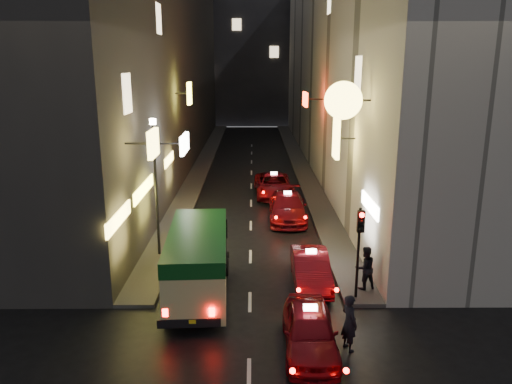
{
  "coord_description": "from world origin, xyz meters",
  "views": [
    {
      "loc": [
        0.12,
        -8.58,
        8.76
      ],
      "look_at": [
        0.26,
        13.0,
        3.1
      ],
      "focal_mm": 35.0,
      "sensor_mm": 36.0,
      "label": 1
    }
  ],
  "objects_px": {
    "taxi_near": "(310,327)",
    "pedestrian_crossing": "(349,319)",
    "lamp_post": "(156,179)",
    "traffic_light": "(360,234)",
    "minibus": "(198,256)"
  },
  "relations": [
    {
      "from": "pedestrian_crossing",
      "to": "traffic_light",
      "type": "xyz_separation_m",
      "value": [
        0.9,
        3.17,
        1.64
      ]
    },
    {
      "from": "minibus",
      "to": "pedestrian_crossing",
      "type": "height_order",
      "value": "minibus"
    },
    {
      "from": "taxi_near",
      "to": "pedestrian_crossing",
      "type": "xyz_separation_m",
      "value": [
        1.23,
        0.04,
        0.24
      ]
    },
    {
      "from": "minibus",
      "to": "lamp_post",
      "type": "height_order",
      "value": "lamp_post"
    },
    {
      "from": "traffic_light",
      "to": "minibus",
      "type": "bearing_deg",
      "value": 174.78
    },
    {
      "from": "lamp_post",
      "to": "pedestrian_crossing",
      "type": "bearing_deg",
      "value": -46.51
    },
    {
      "from": "taxi_near",
      "to": "traffic_light",
      "type": "height_order",
      "value": "traffic_light"
    },
    {
      "from": "taxi_near",
      "to": "minibus",
      "type": "bearing_deg",
      "value": 135.62
    },
    {
      "from": "minibus",
      "to": "taxi_near",
      "type": "distance_m",
      "value": 5.44
    },
    {
      "from": "taxi_near",
      "to": "pedestrian_crossing",
      "type": "relative_size",
      "value": 2.43
    },
    {
      "from": "minibus",
      "to": "taxi_near",
      "type": "relative_size",
      "value": 1.21
    },
    {
      "from": "taxi_near",
      "to": "lamp_post",
      "type": "xyz_separation_m",
      "value": [
        -6.08,
        7.74,
        2.92
      ]
    },
    {
      "from": "taxi_near",
      "to": "lamp_post",
      "type": "distance_m",
      "value": 10.26
    },
    {
      "from": "minibus",
      "to": "pedestrian_crossing",
      "type": "relative_size",
      "value": 2.94
    },
    {
      "from": "taxi_near",
      "to": "pedestrian_crossing",
      "type": "height_order",
      "value": "pedestrian_crossing"
    }
  ]
}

